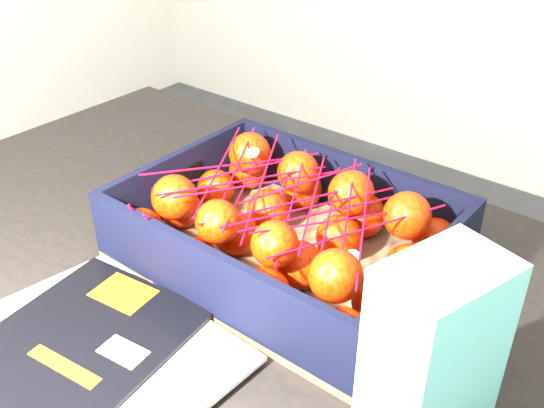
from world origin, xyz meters
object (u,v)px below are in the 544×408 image
Objects in this scene: table at (216,312)px; produce_crate at (285,243)px; magazine_stack at (76,356)px; retail_carton at (435,344)px.

produce_crate is at bearing 36.62° from table.
magazine_stack is 0.84× the size of produce_crate.
magazine_stack is 0.40m from retail_carton.
produce_crate is (0.08, 0.06, 0.13)m from table.
table is 0.27m from magazine_stack.
magazine_stack is (0.01, -0.24, 0.11)m from table.
magazine_stack is at bearing -86.86° from table.
produce_crate reaches higher than table.
retail_carton reaches higher than magazine_stack.
produce_crate is at bearing 77.03° from magazine_stack.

